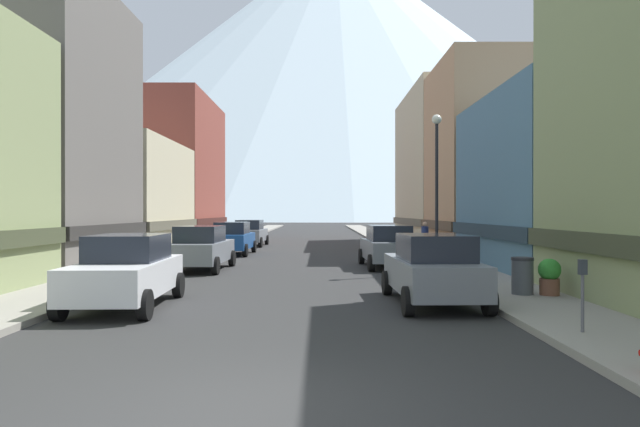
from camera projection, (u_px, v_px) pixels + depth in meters
ground_plane at (240, 412)px, 6.62m from camera, size 400.00×400.00×0.00m
sidewalk_left at (223, 242)px, 41.63m from camera, size 2.50×100.00×0.15m
sidewalk_right at (393, 242)px, 41.61m from camera, size 2.50×100.00×0.15m
storefront_left_1 at (23, 134)px, 22.85m from camera, size 7.49×8.25×11.31m
storefront_left_2 at (96, 199)px, 32.78m from camera, size 9.45×10.48×6.42m
storefront_left_3 at (172, 173)px, 44.27m from camera, size 6.69×12.12×11.07m
storefront_right_1 at (579, 186)px, 22.30m from camera, size 7.60×9.76×6.95m
storefront_right_2 at (505, 162)px, 31.61m from camera, size 7.83×8.11×10.64m
storefront_right_3 at (457, 171)px, 42.51m from camera, size 7.72×13.45×11.22m
car_left_0 at (127, 271)px, 13.87m from camera, size 2.19×4.46×1.78m
car_left_1 at (202, 248)px, 22.59m from camera, size 2.18×4.45×1.78m
car_left_2 at (234, 238)px, 30.76m from camera, size 2.14×4.43×1.78m
car_left_3 at (251, 233)px, 38.39m from camera, size 2.18×4.46×1.78m
car_right_0 at (434, 269)px, 14.27m from camera, size 2.16×4.45×1.78m
car_right_1 at (389, 246)px, 23.69m from camera, size 2.23×4.47×1.78m
parking_meter_near at (584, 285)px, 10.32m from camera, size 0.14×0.10×1.33m
trash_bin_right at (523, 276)px, 15.06m from camera, size 0.59×0.59×0.98m
potted_plant_0 at (550, 276)px, 14.88m from camera, size 0.58×0.58×0.96m
pedestrian_0 at (426, 240)px, 28.54m from camera, size 0.36×0.36×1.68m
streetlamp_right at (437, 168)px, 21.30m from camera, size 0.36×0.36×5.86m
mountain_backdrop at (336, 77)px, 266.37m from camera, size 296.70×296.70×131.05m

